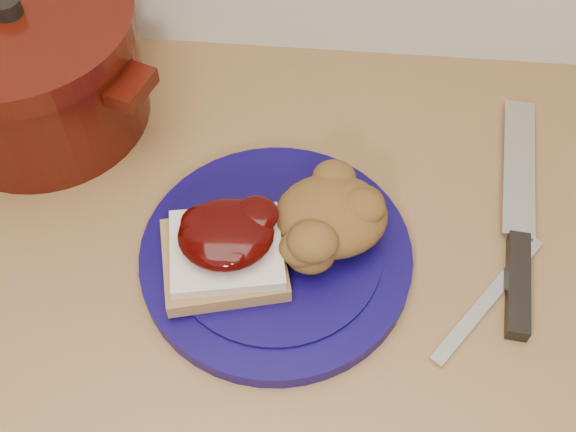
# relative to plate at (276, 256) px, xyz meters

# --- Properties ---
(base_cabinet) EXTENTS (4.00, 0.60, 0.86)m
(base_cabinet) POSITION_rel_plate_xyz_m (-0.04, 0.01, -0.48)
(base_cabinet) COLOR beige
(base_cabinet) RESTS_ON floor
(plate) EXTENTS (0.30, 0.30, 0.02)m
(plate) POSITION_rel_plate_xyz_m (0.00, 0.00, 0.00)
(plate) COLOR #0B0440
(plate) RESTS_ON wood_countertop
(sandwich) EXTENTS (0.13, 0.12, 0.06)m
(sandwich) POSITION_rel_plate_xyz_m (-0.04, -0.02, 0.04)
(sandwich) COLOR olive
(sandwich) RESTS_ON plate
(stuffing_mound) EXTENTS (0.12, 0.11, 0.05)m
(stuffing_mound) POSITION_rel_plate_xyz_m (0.05, 0.03, 0.04)
(stuffing_mound) COLOR brown
(stuffing_mound) RESTS_ON plate
(chef_knife) EXTENTS (0.06, 0.30, 0.02)m
(chef_knife) POSITION_rel_plate_xyz_m (0.24, 0.03, -0.00)
(chef_knife) COLOR black
(chef_knife) RESTS_ON wood_countertop
(butter_knife) EXTENTS (0.12, 0.15, 0.00)m
(butter_knife) POSITION_rel_plate_xyz_m (0.21, -0.03, -0.01)
(butter_knife) COLOR silver
(butter_knife) RESTS_ON wood_countertop
(dutch_oven) EXTENTS (0.31, 0.31, 0.16)m
(dutch_oven) POSITION_rel_plate_xyz_m (-0.28, 0.17, 0.06)
(dutch_oven) COLOR #3A0C05
(dutch_oven) RESTS_ON wood_countertop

